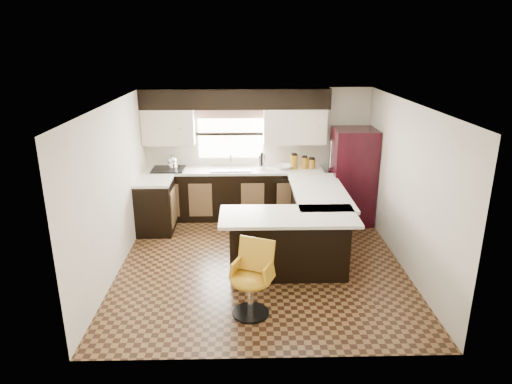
{
  "coord_description": "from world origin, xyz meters",
  "views": [
    {
      "loc": [
        -0.23,
        -6.24,
        3.22
      ],
      "look_at": [
        -0.07,
        0.45,
        0.98
      ],
      "focal_mm": 32.0,
      "sensor_mm": 36.0,
      "label": 1
    }
  ],
  "objects_px": {
    "peninsula_long": "(315,219)",
    "peninsula_return": "(288,245)",
    "refrigerator": "(352,176)",
    "bar_chair": "(251,280)"
  },
  "relations": [
    {
      "from": "peninsula_return",
      "to": "bar_chair",
      "type": "distance_m",
      "value": 1.16
    },
    {
      "from": "refrigerator",
      "to": "bar_chair",
      "type": "relative_size",
      "value": 1.86
    },
    {
      "from": "peninsula_return",
      "to": "refrigerator",
      "type": "bearing_deg",
      "value": 56.05
    },
    {
      "from": "peninsula_return",
      "to": "refrigerator",
      "type": "distance_m",
      "value": 2.42
    },
    {
      "from": "peninsula_long",
      "to": "peninsula_return",
      "type": "distance_m",
      "value": 1.11
    },
    {
      "from": "peninsula_return",
      "to": "bar_chair",
      "type": "bearing_deg",
      "value": -118.4
    },
    {
      "from": "refrigerator",
      "to": "bar_chair",
      "type": "xyz_separation_m",
      "value": [
        -1.89,
        -3.0,
        -0.4
      ]
    },
    {
      "from": "bar_chair",
      "to": "refrigerator",
      "type": "bearing_deg",
      "value": 80.79
    },
    {
      "from": "refrigerator",
      "to": "peninsula_long",
      "type": "bearing_deg",
      "value": -128.79
    },
    {
      "from": "refrigerator",
      "to": "bar_chair",
      "type": "bearing_deg",
      "value": -122.13
    }
  ]
}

